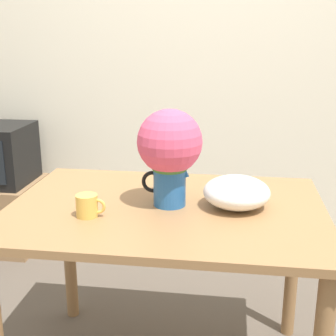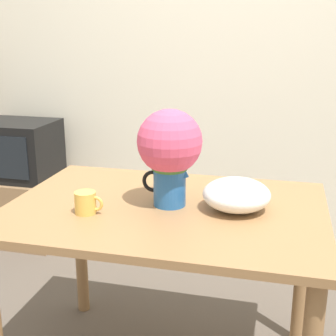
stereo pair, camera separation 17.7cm
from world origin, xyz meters
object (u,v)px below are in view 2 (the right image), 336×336
Objects in this scene: flower_vase at (170,150)px; white_bowl at (236,195)px; coffee_mug at (86,203)px; tv_set at (17,150)px.

white_bowl is at bearing 2.55° from flower_vase.
tv_set is (-1.07, 1.26, -0.17)m from coffee_mug.
flower_vase is 0.30m from white_bowl.
tv_set is at bearing 145.79° from white_bowl.
flower_vase reaches higher than coffee_mug.
tv_set is (-1.35, 1.10, -0.35)m from flower_vase.
flower_vase is 3.42× the size of coffee_mug.
tv_set is at bearing 130.37° from coffee_mug.
tv_set is at bearing 140.76° from flower_vase.
flower_vase is 0.72× the size of tv_set.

